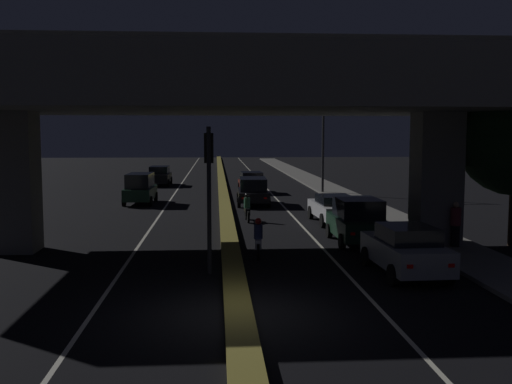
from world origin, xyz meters
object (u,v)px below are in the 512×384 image
at_px(car_dark_green_lead_oncoming, 140,188).
at_px(motorcycle_white_filtering_near, 258,240).
at_px(street_lamp, 319,130).
at_px(car_white_third, 334,208).
at_px(car_dark_green_second, 358,220).
at_px(motorcycle_black_filtering_mid, 247,209).
at_px(car_silver_lead, 406,249).
at_px(traffic_light_left_of_median, 209,174).
at_px(car_dark_red_fifth, 252,182).
at_px(car_black_second_oncoming, 160,175).
at_px(car_black_fourth, 253,190).
at_px(pedestrian_on_sidewalk, 456,224).

relative_size(car_dark_green_lead_oncoming, motorcycle_white_filtering_near, 2.34).
relative_size(street_lamp, car_white_third, 1.75).
xyz_separation_m(car_dark_green_second, motorcycle_black_filtering_mid, (-4.21, 6.43, -0.32)).
bearing_deg(car_silver_lead, car_dark_green_lead_oncoming, 26.17).
height_order(traffic_light_left_of_median, car_white_third, traffic_light_left_of_median).
xyz_separation_m(car_dark_red_fifth, motorcycle_white_filtering_near, (-1.18, -23.85, -0.23)).
height_order(traffic_light_left_of_median, motorcycle_black_filtering_mid, traffic_light_left_of_median).
height_order(car_dark_green_second, car_dark_red_fifth, car_dark_green_second).
relative_size(traffic_light_left_of_median, car_dark_green_lead_oncoming, 1.14).
distance_m(traffic_light_left_of_median, motorcycle_white_filtering_near, 3.99).
distance_m(street_lamp, car_silver_lead, 26.24).
height_order(traffic_light_left_of_median, car_silver_lead, traffic_light_left_of_median).
bearing_deg(street_lamp, motorcycle_white_filtering_near, -105.02).
relative_size(car_silver_lead, motorcycle_white_filtering_near, 2.41).
bearing_deg(car_dark_green_second, car_black_second_oncoming, 20.60).
distance_m(car_black_fourth, pedestrian_on_sidewalk, 16.83).
bearing_deg(traffic_light_left_of_median, motorcycle_white_filtering_near, 54.76).
xyz_separation_m(car_silver_lead, pedestrian_on_sidewalk, (3.20, 3.89, 0.17)).
bearing_deg(car_black_second_oncoming, car_silver_lead, 18.34).
bearing_deg(car_dark_green_lead_oncoming, car_dark_red_fifth, 133.43).
distance_m(car_dark_red_fifth, car_black_second_oncoming, 10.27).
bearing_deg(car_dark_red_fifth, car_dark_green_lead_oncoming, 129.59).
height_order(car_black_fourth, car_dark_green_lead_oncoming, car_dark_green_lead_oncoming).
relative_size(car_white_third, pedestrian_on_sidewalk, 2.66).
relative_size(car_white_third, motorcycle_black_filtering_mid, 2.52).
bearing_deg(car_black_second_oncoming, motorcycle_black_filtering_mid, 17.06).
distance_m(car_white_third, car_black_fourth, 8.84).
bearing_deg(car_dark_green_second, car_black_fourth, 14.19).
height_order(car_black_fourth, car_black_second_oncoming, car_black_fourth).
height_order(car_dark_green_second, car_black_fourth, car_dark_green_second).
xyz_separation_m(car_black_second_oncoming, motorcycle_white_filtering_near, (6.40, -30.77, -0.27)).
xyz_separation_m(traffic_light_left_of_median, car_black_fourth, (2.55, 18.58, -2.29)).
bearing_deg(motorcycle_white_filtering_near, car_dark_red_fifth, 1.37).
height_order(car_white_third, car_black_fourth, car_black_fourth).
bearing_deg(motorcycle_black_filtering_mid, car_white_third, -104.11).
xyz_separation_m(car_dark_red_fifth, car_black_second_oncoming, (-7.58, 6.92, 0.04)).
height_order(car_dark_red_fifth, car_black_second_oncoming, car_black_second_oncoming).
bearing_deg(car_dark_green_lead_oncoming, car_black_second_oncoming, -178.54).
height_order(car_black_fourth, pedestrian_on_sidewalk, pedestrian_on_sidewalk).
distance_m(car_silver_lead, motorcycle_black_filtering_mid, 12.84).
xyz_separation_m(car_silver_lead, car_black_second_oncoming, (-10.85, 33.92, 0.05)).
bearing_deg(pedestrian_on_sidewalk, car_black_fourth, 114.02).
bearing_deg(pedestrian_on_sidewalk, street_lamp, 94.04).
xyz_separation_m(traffic_light_left_of_median, car_dark_green_second, (6.01, 4.96, -2.27)).
bearing_deg(car_black_second_oncoming, car_black_fourth, 26.78).
distance_m(street_lamp, car_black_second_oncoming, 15.37).
xyz_separation_m(car_silver_lead, car_dark_green_lead_oncoming, (-10.81, 20.18, 0.19)).
height_order(traffic_light_left_of_median, car_black_second_oncoming, traffic_light_left_of_median).
height_order(car_silver_lead, car_black_second_oncoming, car_black_second_oncoming).
bearing_deg(traffic_light_left_of_median, car_silver_lead, -6.25).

